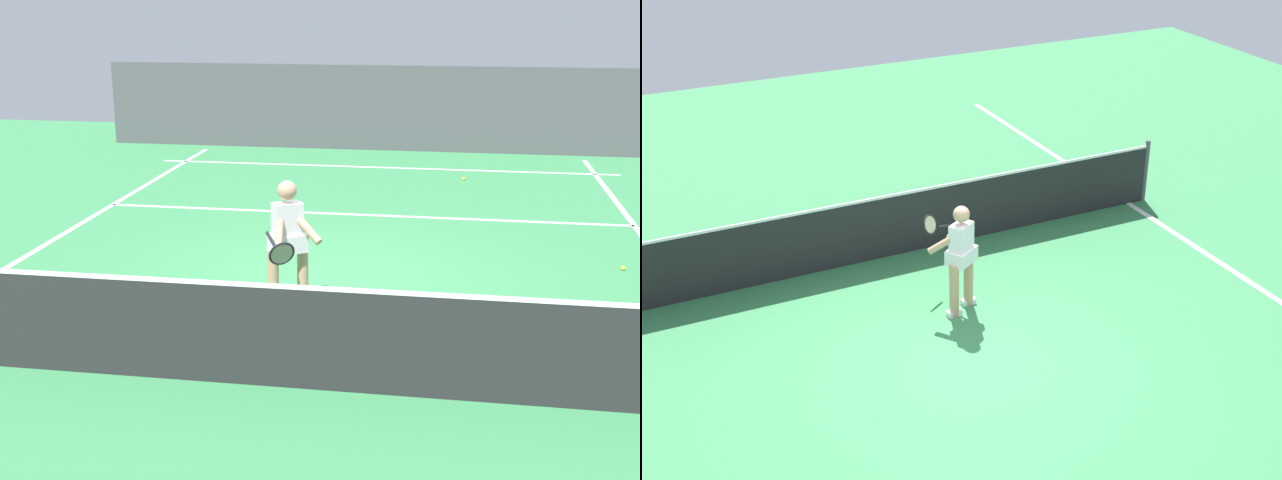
{
  "view_description": "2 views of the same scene",
  "coord_description": "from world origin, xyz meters",
  "views": [
    {
      "loc": [
        -1.47,
        9.9,
        3.47
      ],
      "look_at": [
        -0.09,
        1.43,
        0.95
      ],
      "focal_mm": 46.29,
      "sensor_mm": 36.0,
      "label": 1
    },
    {
      "loc": [
        -4.01,
        -7.78,
        6.25
      ],
      "look_at": [
        0.27,
        1.12,
        1.13
      ],
      "focal_mm": 48.51,
      "sensor_mm": 36.0,
      "label": 2
    }
  ],
  "objects": [
    {
      "name": "court_back_wall",
      "position": [
        0.0,
        -9.62,
        0.99
      ],
      "size": [
        13.74,
        0.24,
        1.99
      ],
      "primitive_type": "cube",
      "color": "#47474C",
      "rests_on": "ground"
    },
    {
      "name": "ground_plane",
      "position": [
        0.0,
        0.0,
        0.0
      ],
      "size": [
        25.79,
        25.79,
        0.0
      ],
      "primitive_type": "plane",
      "color": "#38844C"
    },
    {
      "name": "court_net",
      "position": [
        0.0,
        3.08,
        0.51
      ],
      "size": [
        9.42,
        0.08,
        1.09
      ],
      "color": "#4C4C51",
      "rests_on": "ground"
    },
    {
      "name": "tennis_player",
      "position": [
        0.31,
        1.26,
        0.85
      ],
      "size": [
        0.68,
        1.14,
        1.55
      ],
      "color": "tan",
      "rests_on": "ground"
    },
    {
      "name": "service_line_marking",
      "position": [
        0.0,
        -3.35,
        0.0
      ],
      "size": [
        8.74,
        0.1,
        0.01
      ],
      "primitive_type": "cube",
      "color": "white",
      "rests_on": "ground"
    },
    {
      "name": "sideline_right_marking",
      "position": [
        4.37,
        0.0,
        0.0
      ],
      "size": [
        0.1,
        17.84,
        0.01
      ],
      "primitive_type": "cube",
      "color": "white",
      "rests_on": "ground"
    },
    {
      "name": "baseline_marking",
      "position": [
        0.0,
        -7.42,
        0.0
      ],
      "size": [
        9.74,
        0.1,
        0.01
      ],
      "primitive_type": "cube",
      "color": "white",
      "rests_on": "ground"
    },
    {
      "name": "tennis_ball_near",
      "position": [
        -3.77,
        -1.01,
        0.03
      ],
      "size": [
        0.07,
        0.07,
        0.07
      ],
      "primitive_type": "sphere",
      "color": "#D1E533",
      "rests_on": "ground"
    },
    {
      "name": "tennis_ball_mid",
      "position": [
        -1.7,
        -6.4,
        0.03
      ],
      "size": [
        0.07,
        0.07,
        0.07
      ],
      "primitive_type": "sphere",
      "color": "#D1E533",
      "rests_on": "ground"
    }
  ]
}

